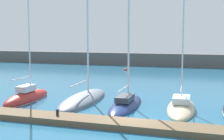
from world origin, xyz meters
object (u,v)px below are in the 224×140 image
at_px(sailboat_slate_second, 84,98).
at_px(mooring_buoy_orange, 128,67).
at_px(sailboat_navy_third, 126,104).
at_px(dock_bollard, 57,112).
at_px(sailboat_red_nearest, 27,97).
at_px(sailboat_sand_fourth, 181,107).
at_px(mooring_buoy_red, 125,70).

xyz_separation_m(sailboat_slate_second, mooring_buoy_orange, (-3.83, 30.08, -0.30)).
relative_size(sailboat_navy_third, dock_bollard, 30.49).
distance_m(sailboat_red_nearest, dock_bollard, 7.73).
bearing_deg(sailboat_red_nearest, dock_bollard, -132.90).
bearing_deg(dock_bollard, mooring_buoy_orange, 97.32).
bearing_deg(sailboat_sand_fourth, sailboat_navy_third, 91.37).
height_order(sailboat_navy_third, mooring_buoy_red, sailboat_navy_third).
bearing_deg(dock_bollard, sailboat_red_nearest, 138.18).
bearing_deg(dock_bollard, sailboat_slate_second, 97.62).
relative_size(mooring_buoy_red, dock_bollard, 1.44).
height_order(sailboat_navy_third, dock_bollard, sailboat_navy_third).
xyz_separation_m(sailboat_navy_third, mooring_buoy_orange, (-8.03, 31.09, -0.25)).
relative_size(sailboat_navy_third, mooring_buoy_orange, 22.11).
bearing_deg(sailboat_navy_third, mooring_buoy_red, 13.91).
height_order(sailboat_red_nearest, sailboat_navy_third, sailboat_navy_third).
bearing_deg(mooring_buoy_red, mooring_buoy_orange, 99.14).
distance_m(sailboat_red_nearest, mooring_buoy_red, 26.75).
bearing_deg(sailboat_slate_second, mooring_buoy_orange, 4.22).
height_order(sailboat_red_nearest, dock_bollard, sailboat_red_nearest).
relative_size(mooring_buoy_red, mooring_buoy_orange, 1.04).
bearing_deg(sailboat_navy_third, sailboat_slate_second, 74.94).
xyz_separation_m(sailboat_red_nearest, dock_bollard, (5.76, -5.15, 0.31)).
relative_size(sailboat_slate_second, mooring_buoy_red, 31.06).
distance_m(sailboat_slate_second, dock_bollard, 6.73).
distance_m(sailboat_navy_third, dock_bollard, 6.56).
distance_m(sailboat_navy_third, sailboat_sand_fourth, 4.47).
relative_size(mooring_buoy_orange, dock_bollard, 1.38).
bearing_deg(sailboat_navy_third, sailboat_red_nearest, 91.60).
distance_m(sailboat_sand_fourth, dock_bollard, 9.83).
xyz_separation_m(sailboat_slate_second, dock_bollard, (0.89, -6.66, 0.32)).
xyz_separation_m(sailboat_red_nearest, sailboat_slate_second, (4.87, 1.51, -0.01)).
bearing_deg(sailboat_navy_third, sailboat_sand_fourth, -86.94).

